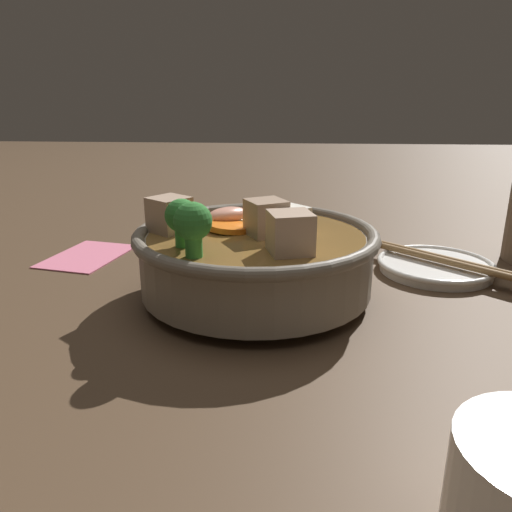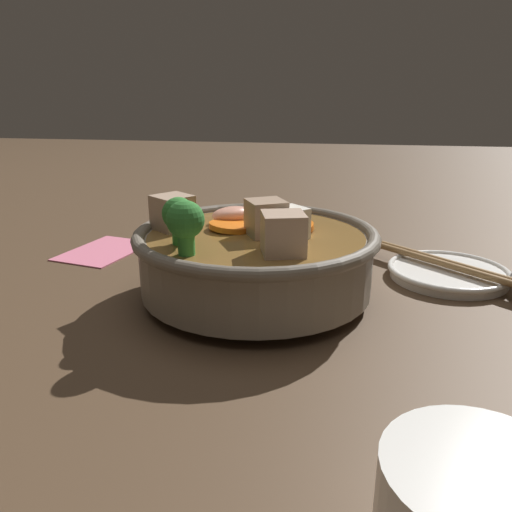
# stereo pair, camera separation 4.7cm
# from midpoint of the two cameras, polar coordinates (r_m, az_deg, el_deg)

# --- Properties ---
(ground_plane) EXTENTS (3.00, 3.00, 0.00)m
(ground_plane) POSITION_cam_midpoint_polar(r_m,az_deg,el_deg) (0.49, 2.78, -4.74)
(ground_plane) COLOR #4C3826
(stirfry_bowl) EXTENTS (0.23, 0.23, 0.11)m
(stirfry_bowl) POSITION_cam_midpoint_polar(r_m,az_deg,el_deg) (0.47, 2.75, 0.22)
(stirfry_bowl) COLOR slate
(stirfry_bowl) RESTS_ON ground_plane
(side_saucer) EXTENTS (0.13, 0.13, 0.01)m
(side_saucer) POSITION_cam_midpoint_polar(r_m,az_deg,el_deg) (0.58, 23.33, -1.79)
(side_saucer) COLOR white
(side_saucer) RESTS_ON ground_plane
(napkin) EXTENTS (0.12, 0.10, 0.00)m
(napkin) POSITION_cam_midpoint_polar(r_m,az_deg,el_deg) (0.64, -14.98, 0.61)
(napkin) COLOR #D16B84
(napkin) RESTS_ON ground_plane
(chopsticks_pair) EXTENTS (0.17, 0.18, 0.01)m
(chopsticks_pair) POSITION_cam_midpoint_polar(r_m,az_deg,el_deg) (0.57, 23.45, -0.90)
(chopsticks_pair) COLOR olive
(chopsticks_pair) RESTS_ON side_saucer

